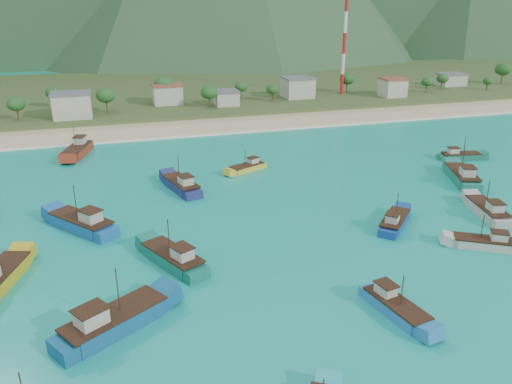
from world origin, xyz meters
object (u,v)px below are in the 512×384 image
object	(u,v)px
boat_23	(181,186)
boat_26	(462,177)
boat_14	(78,151)
boat_20	(487,211)
boat_19	(247,168)
boat_22	(113,323)
boat_3	(395,308)
boat_10	(394,223)
radio_tower	(345,33)
boat_25	(82,224)
boat_8	(174,259)
boat_18	(460,157)
boat_0	(485,244)

from	to	relation	value
boat_23	boat_26	bearing A→B (deg)	-27.01
boat_14	boat_20	distance (m)	86.25
boat_19	boat_22	distance (m)	55.63
boat_3	boat_23	bearing A→B (deg)	-80.01
boat_19	boat_23	distance (m)	16.70
boat_10	boat_26	distance (m)	27.94
radio_tower	boat_10	size ratio (longest dim) A/B	4.71
boat_19	boat_20	distance (m)	46.13
boat_19	boat_25	world-z (taller)	boat_25
boat_22	boat_20	bearing A→B (deg)	71.28
boat_8	boat_19	size ratio (longest dim) A/B	1.33
radio_tower	boat_18	bearing A→B (deg)	-95.91
boat_19	boat_26	size ratio (longest dim) A/B	0.68
boat_8	boat_20	xyz separation A→B (m)	(51.69, 1.54, -0.08)
boat_3	boat_25	size ratio (longest dim) A/B	0.80
boat_3	boat_19	size ratio (longest dim) A/B	1.11
boat_18	boat_25	bearing A→B (deg)	-69.46
boat_14	boat_20	xyz separation A→B (m)	(65.52, -56.09, -0.18)
boat_23	boat_22	bearing A→B (deg)	-123.80
radio_tower	boat_3	distance (m)	136.49
boat_3	boat_14	bearing A→B (deg)	-74.75
radio_tower	boat_23	bearing A→B (deg)	-132.19
boat_0	boat_18	distance (m)	44.52
radio_tower	boat_25	bearing A→B (deg)	-134.09
boat_14	boat_26	size ratio (longest dim) A/B	0.99
radio_tower	boat_26	world-z (taller)	radio_tower
boat_23	boat_26	distance (m)	54.40
boat_18	boat_26	size ratio (longest dim) A/B	0.75
boat_14	boat_22	bearing A→B (deg)	110.45
boat_0	boat_22	world-z (taller)	boat_22
boat_8	boat_10	xyz separation A→B (m)	(34.74, 2.18, -0.19)
boat_19	boat_22	bearing A→B (deg)	123.58
boat_8	boat_26	distance (m)	60.93
boat_19	boat_25	bearing A→B (deg)	96.67
boat_0	boat_14	size ratio (longest dim) A/B	0.71
boat_8	boat_19	world-z (taller)	boat_8
boat_25	boat_8	bearing A→B (deg)	-89.53
radio_tower	boat_20	size ratio (longest dim) A/B	3.78
boat_23	boat_25	bearing A→B (deg)	-158.54
boat_25	boat_0	bearing A→B (deg)	-60.53
boat_14	boat_18	world-z (taller)	boat_14
boat_3	boat_20	distance (m)	35.39
radio_tower	boat_0	xyz separation A→B (m)	(-32.37, -113.31, -22.10)
boat_8	boat_23	size ratio (longest dim) A/B	0.99
boat_14	boat_18	xyz separation A→B (m)	(81.64, -28.34, -0.33)
boat_25	boat_19	bearing A→B (deg)	-5.77
boat_3	boat_19	distance (m)	53.66
boat_3	boat_25	xyz separation A→B (m)	(-34.31, 33.28, 0.34)
boat_22	boat_10	bearing A→B (deg)	76.93
boat_20	boat_14	bearing A→B (deg)	152.98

